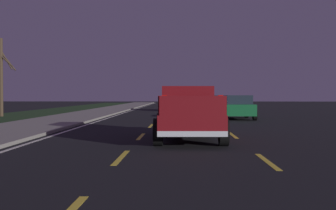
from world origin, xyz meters
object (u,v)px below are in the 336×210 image
pickup_truck (188,113)px  sedan_white (220,103)px  sedan_tan (182,103)px  sedan_green (237,107)px  bare_tree_far (2,76)px

pickup_truck → sedan_white: pickup_truck is taller
sedan_tan → sedan_green: bearing=-165.5°
bare_tree_far → sedan_tan: bearing=-50.9°
sedan_green → bare_tree_far: size_ratio=0.78×
pickup_truck → bare_tree_far: bearing=41.9°
pickup_truck → sedan_tan: 25.44m
pickup_truck → sedan_green: bearing=-15.8°
pickup_truck → sedan_green: (12.07, -3.41, -0.13)m
bare_tree_far → sedan_white: bearing=-63.2°
sedan_tan → bare_tree_far: size_ratio=0.78×
pickup_truck → sedan_green: 12.54m
pickup_truck → bare_tree_far: size_ratio=0.97×
sedan_white → bare_tree_far: bearing=116.8°
sedan_tan → bare_tree_far: bare_tree_far is taller
sedan_white → bare_tree_far: (-8.40, 16.64, 2.16)m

